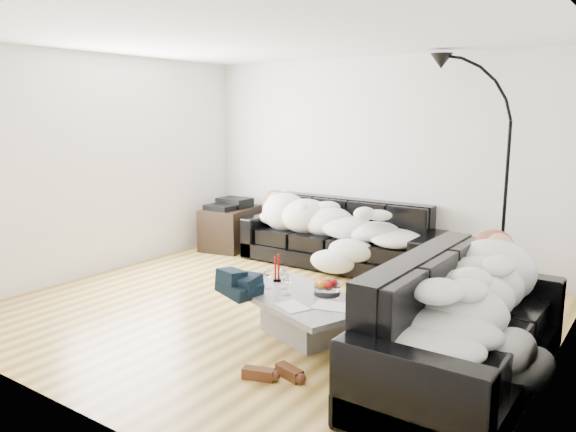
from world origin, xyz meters
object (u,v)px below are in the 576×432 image
Objects in this scene: wine_glass_a at (283,279)px; shoes at (273,372)px; floor_lamp at (506,189)px; candle_right at (279,268)px; sleeper_right at (467,295)px; wine_glass_c at (287,284)px; candle_left at (275,269)px; av_cabinet at (231,228)px; fruit_bowl at (327,286)px; sofa_back at (339,234)px; coffee_table at (301,317)px; sleeper_back at (337,218)px; stereo at (230,203)px; wine_glass_b at (267,279)px; sofa_right at (466,323)px.

wine_glass_a reaches higher than shoes.
candle_right is at bearing -102.51° from floor_lamp.
wine_glass_c is (-1.54, -0.03, -0.19)m from sleeper_right.
wine_glass_a is 0.23m from candle_left.
sleeper_right is at bearing -38.20° from av_cabinet.
fruit_bowl is 0.41m from wine_glass_a.
sofa_back is at bearing -8.75° from av_cabinet.
av_cabinet is at bearing 141.12° from coffee_table.
sleeper_back is 1.94m from candle_right.
fruit_bowl is 0.53× the size of stereo.
sleeper_right is 1.87m from candle_left.
wine_glass_c is at bearing -163.45° from coffee_table.
floor_lamp is (1.50, 2.07, 0.64)m from candle_left.
wine_glass_c is at bearing 110.79° from shoes.
floor_lamp is (1.44, 2.28, 0.67)m from wine_glass_b.
candle_right is (-0.56, 0.07, 0.06)m from fruit_bowl.
wine_glass_c is (0.12, -0.12, -0.00)m from wine_glass_a.
sleeper_back is 2.21m from fruit_bowl.
sofa_right is 1.84m from candle_right.
sleeper_right is 8.06× the size of fruit_bowl.
sofa_right is 0.98× the size of floor_lamp.
sofa_right is 1.87m from candle_left.
candle_left is (-0.19, 0.13, 0.03)m from wine_glass_a.
wine_glass_b reaches higher than fruit_bowl.
sofa_back reaches higher than wine_glass_a.
sleeper_right reaches higher than wine_glass_b.
fruit_bowl is at bearing 47.59° from coffee_table.
sleeper_back reaches higher than candle_right.
sleeper_back is 1.12× the size of sleeper_right.
sofa_back is 3.16m from sofa_right.
sleeper_back is 2.33m from coffee_table.
stereo is at bearing 139.27° from wine_glass_c.
sleeper_back is 2.29m from wine_glass_c.
candle_right is at bearing -50.79° from av_cabinet.
wine_glass_a is 0.14m from wine_glass_b.
sofa_back reaches higher than coffee_table.
candle_right is at bearing 150.19° from coffee_table.
sleeper_right reaches higher than av_cabinet.
sofa_right is 1.44m from coffee_table.
fruit_bowl is at bearing -35.81° from stereo.
wine_glass_b is 0.68× the size of candle_right.
av_cabinet is at bearing 144.98° from fruit_bowl.
candle_right is at bearing 99.31° from wine_glass_b.
coffee_table reaches higher than shoes.
fruit_bowl is at bearing -90.12° from floor_lamp.
sofa_right is 4.57m from stereo.
floor_lamp is (-0.35, 2.30, 0.67)m from sofa_right.
shoes is 0.18× the size of floor_lamp.
sofa_right is 5.02× the size of stereo.
av_cabinet is at bearing -179.94° from sleeper_back.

